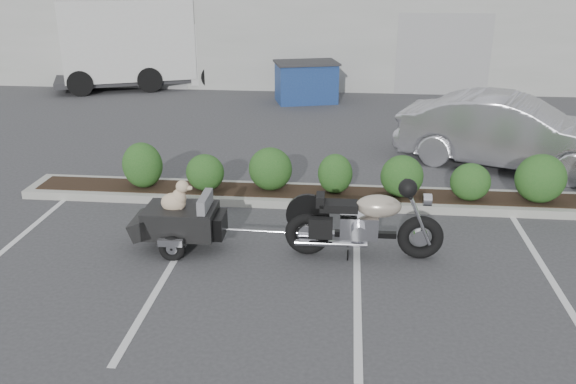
# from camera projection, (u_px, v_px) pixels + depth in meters

# --- Properties ---
(ground) EXTENTS (90.00, 90.00, 0.00)m
(ground) POSITION_uv_depth(u_px,v_px,m) (278.00, 252.00, 9.32)
(ground) COLOR #38383A
(ground) RESTS_ON ground
(planter_kerb) EXTENTS (12.00, 1.00, 0.15)m
(planter_kerb) POSITION_uv_depth(u_px,v_px,m) (345.00, 197.00, 11.24)
(planter_kerb) COLOR #9E9E93
(planter_kerb) RESTS_ON ground
(building) EXTENTS (26.00, 10.00, 4.00)m
(building) POSITION_uv_depth(u_px,v_px,m) (326.00, 17.00, 24.39)
(building) COLOR #9EA099
(building) RESTS_ON ground
(motorcycle) EXTENTS (2.36, 0.80, 1.36)m
(motorcycle) POSITION_uv_depth(u_px,v_px,m) (364.00, 223.00, 8.99)
(motorcycle) COLOR black
(motorcycle) RESTS_ON ground
(pet_trailer) EXTENTS (1.87, 1.04, 1.12)m
(pet_trailer) POSITION_uv_depth(u_px,v_px,m) (180.00, 219.00, 9.29)
(pet_trailer) COLOR black
(pet_trailer) RESTS_ON ground
(sedan) EXTENTS (4.89, 3.21, 1.52)m
(sedan) POSITION_uv_depth(u_px,v_px,m) (510.00, 132.00, 12.86)
(sedan) COLOR #B7B6BE
(sedan) RESTS_ON ground
(dumpster) EXTENTS (2.17, 1.75, 1.24)m
(dumpster) POSITION_uv_depth(u_px,v_px,m) (306.00, 82.00, 18.86)
(dumpster) COLOR navy
(dumpster) RESTS_ON ground
(delivery_truck) EXTENTS (6.75, 4.30, 2.95)m
(delivery_truck) POSITION_uv_depth(u_px,v_px,m) (150.00, 45.00, 20.90)
(delivery_truck) COLOR silver
(delivery_truck) RESTS_ON ground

